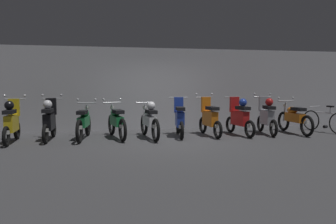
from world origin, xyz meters
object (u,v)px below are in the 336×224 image
(motorbike_slot_8, at_px, (267,116))
(motorbike_slot_3, at_px, (116,121))
(motorbike_slot_5, at_px, (180,119))
(motorbike_slot_0, at_px, (12,122))
(motorbike_slot_7, at_px, (239,117))
(motorbike_slot_2, at_px, (84,122))
(motorbike_slot_6, at_px, (209,119))
(motorbike_slot_4, at_px, (149,120))
(motorbike_slot_1, at_px, (49,120))
(motorbike_slot_9, at_px, (294,118))
(bicycle, at_px, (324,121))

(motorbike_slot_8, bearing_deg, motorbike_slot_3, 177.90)
(motorbike_slot_5, bearing_deg, motorbike_slot_8, -2.10)
(motorbike_slot_0, xyz_separation_m, motorbike_slot_5, (4.68, 0.13, -0.04))
(motorbike_slot_7, distance_m, motorbike_slot_8, 0.94)
(motorbike_slot_2, xyz_separation_m, motorbike_slot_6, (3.73, -0.13, 0.04))
(motorbike_slot_0, bearing_deg, motorbike_slot_8, 0.20)
(motorbike_slot_5, relative_size, motorbike_slot_7, 1.00)
(motorbike_slot_2, relative_size, motorbike_slot_4, 1.00)
(motorbike_slot_5, bearing_deg, motorbike_slot_1, 178.61)
(motorbike_slot_2, distance_m, motorbike_slot_8, 5.61)
(motorbike_slot_5, relative_size, motorbike_slot_9, 0.86)
(motorbike_slot_8, bearing_deg, motorbike_slot_7, -176.92)
(motorbike_slot_4, distance_m, motorbike_slot_9, 4.67)
(motorbike_slot_0, xyz_separation_m, motorbike_slot_6, (5.60, 0.07, -0.04))
(motorbike_slot_2, relative_size, motorbike_slot_7, 1.16)
(motorbike_slot_5, height_order, motorbike_slot_7, same)
(bicycle, bearing_deg, motorbike_slot_6, 178.89)
(motorbike_slot_6, xyz_separation_m, motorbike_slot_7, (0.93, -0.10, 0.04))
(motorbike_slot_4, xyz_separation_m, motorbike_slot_6, (1.87, 0.10, 0.00))
(motorbike_slot_6, relative_size, bicycle, 1.00)
(motorbike_slot_0, xyz_separation_m, bicycle, (9.52, -0.00, -0.21))
(motorbike_slot_0, height_order, motorbike_slot_9, motorbike_slot_0)
(motorbike_slot_3, bearing_deg, motorbike_slot_2, 179.83)
(motorbike_slot_3, relative_size, motorbike_slot_9, 0.99)
(motorbike_slot_2, bearing_deg, motorbike_slot_1, 178.85)
(motorbike_slot_4, height_order, bicycle, motorbike_slot_4)
(motorbike_slot_1, relative_size, motorbike_slot_2, 0.87)
(motorbike_slot_5, height_order, motorbike_slot_8, motorbike_slot_8)
(motorbike_slot_1, distance_m, motorbike_slot_4, 2.81)
(motorbike_slot_1, distance_m, motorbike_slot_7, 5.61)
(motorbike_slot_9, bearing_deg, motorbike_slot_7, 179.80)
(motorbike_slot_2, distance_m, motorbike_slot_5, 2.81)
(motorbike_slot_0, relative_size, motorbike_slot_6, 1.00)
(motorbike_slot_7, height_order, bicycle, motorbike_slot_7)
(motorbike_slot_8, bearing_deg, motorbike_slot_4, -179.24)
(motorbike_slot_6, relative_size, motorbike_slot_8, 1.00)
(motorbike_slot_2, bearing_deg, motorbike_slot_8, -1.78)
(motorbike_slot_8, bearing_deg, bicycle, -0.84)
(motorbike_slot_1, relative_size, bicycle, 1.00)
(motorbike_slot_3, bearing_deg, bicycle, -1.72)
(motorbike_slot_7, distance_m, motorbike_slot_9, 1.87)
(motorbike_slot_3, bearing_deg, motorbike_slot_7, -3.40)
(motorbike_slot_4, distance_m, motorbike_slot_7, 2.80)
(motorbike_slot_3, height_order, motorbike_slot_8, motorbike_slot_8)
(motorbike_slot_0, xyz_separation_m, motorbike_slot_8, (7.48, 0.03, 0.00))
(motorbike_slot_0, bearing_deg, motorbike_slot_3, 4.05)
(motorbike_slot_1, xyz_separation_m, bicycle, (8.59, -0.22, -0.21))
(motorbike_slot_0, bearing_deg, motorbike_slot_1, 13.21)
(motorbike_slot_2, xyz_separation_m, motorbike_slot_4, (1.86, -0.22, 0.03))
(motorbike_slot_5, height_order, bicycle, motorbike_slot_5)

